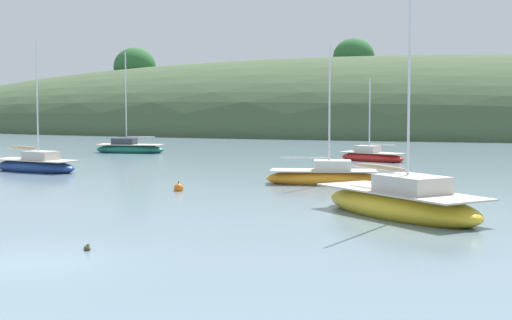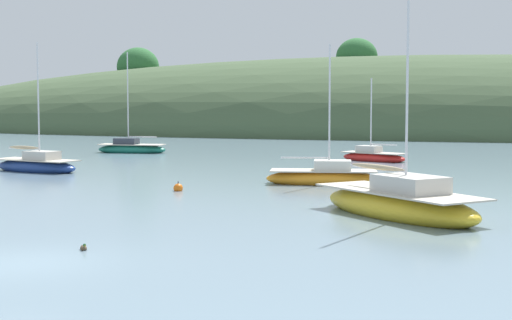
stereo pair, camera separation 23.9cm
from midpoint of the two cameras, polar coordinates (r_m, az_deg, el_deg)
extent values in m
plane|color=slate|center=(21.26, -16.52, -7.14)|extent=(400.00, 400.00, 0.00)
ellipsoid|color=#425638|center=(99.57, 10.40, 1.87)|extent=(150.00, 36.00, 19.29)
ellipsoid|color=#2D6633|center=(111.46, -8.80, 6.65)|extent=(5.93, 5.39, 5.39)
ellipsoid|color=#2D6633|center=(101.52, 6.99, 7.38)|extent=(5.26, 4.78, 4.78)
ellipsoid|color=#196B56|center=(63.45, -9.19, 0.74)|extent=(5.76, 2.47, 0.89)
cube|color=beige|center=(63.42, -9.19, 1.10)|extent=(5.29, 2.27, 0.06)
cube|color=#333842|center=(63.57, -9.57, 1.34)|extent=(1.91, 1.41, 0.51)
cylinder|color=silver|center=(63.42, -9.47, 4.39)|extent=(0.09, 0.09, 7.29)
cylinder|color=silver|center=(63.09, -8.44, 1.67)|extent=(2.34, 0.31, 0.07)
ellipsoid|color=red|center=(54.75, 8.25, 0.16)|extent=(5.13, 3.46, 0.78)
cube|color=beige|center=(54.73, 8.26, 0.52)|extent=(4.72, 3.18, 0.06)
cube|color=beige|center=(54.92, 7.92, 0.79)|extent=(1.86, 1.61, 0.47)
cylinder|color=silver|center=(54.75, 8.07, 3.20)|extent=(0.09, 0.09, 5.11)
cylinder|color=silver|center=(54.28, 8.96, 1.11)|extent=(1.91, 0.88, 0.07)
ellipsoid|color=navy|center=(47.98, -15.79, -0.50)|extent=(6.14, 3.16, 0.94)
cube|color=beige|center=(47.95, -15.80, 0.00)|extent=(5.65, 2.91, 0.06)
cube|color=beige|center=(47.60, -15.41, 0.30)|extent=(2.10, 1.65, 0.53)
cylinder|color=silver|center=(47.62, -15.63, 4.09)|extent=(0.09, 0.09, 6.82)
cylinder|color=silver|center=(48.57, -16.60, 0.81)|extent=(2.42, 0.58, 0.07)
ellipsoid|color=tan|center=(48.57, -16.60, 0.87)|extent=(2.35, 0.68, 0.20)
ellipsoid|color=orange|center=(39.53, 4.70, -1.36)|extent=(5.99, 3.11, 0.91)
cube|color=beige|center=(39.49, 4.70, -0.76)|extent=(5.51, 2.86, 0.06)
cube|color=silver|center=(39.47, 5.37, -0.39)|extent=(2.05, 1.62, 0.52)
cylinder|color=silver|center=(39.34, 5.15, 3.77)|extent=(0.09, 0.09, 6.25)
cylinder|color=silver|center=(39.46, 3.38, 0.17)|extent=(2.36, 0.58, 0.07)
ellipsoid|color=gold|center=(28.91, 10.12, -3.34)|extent=(7.40, 7.08, 1.22)
cube|color=beige|center=(28.84, 10.13, -2.26)|extent=(6.81, 6.51, 0.06)
cube|color=beige|center=(28.35, 10.95, -1.74)|extent=(2.95, 2.90, 0.63)
cylinder|color=silver|center=(28.40, 10.76, 6.95)|extent=(0.09, 0.09, 9.22)
cylinder|color=silver|center=(29.70, 8.62, -0.60)|extent=(2.42, 2.22, 0.07)
ellipsoid|color=tan|center=(29.70, 8.62, -0.50)|extent=(2.41, 2.23, 0.20)
sphere|color=orange|center=(36.51, -5.80, -2.04)|extent=(0.44, 0.44, 0.44)
cylinder|color=black|center=(36.48, -5.80, -1.62)|extent=(0.04, 0.04, 0.10)
ellipsoid|color=#473828|center=(22.65, -12.38, -6.25)|extent=(0.36, 0.38, 0.16)
sphere|color=#1E4723|center=(22.49, -12.31, -6.03)|extent=(0.09, 0.09, 0.09)
cone|color=gold|center=(22.43, -12.28, -6.07)|extent=(0.06, 0.06, 0.04)
cone|color=#473828|center=(22.79, -12.46, -6.10)|extent=(0.10, 0.10, 0.08)
camera|label=1|loc=(0.12, -90.17, -0.01)|focal=55.48mm
camera|label=2|loc=(0.12, 89.83, 0.01)|focal=55.48mm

